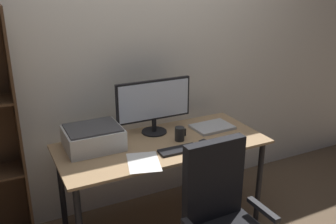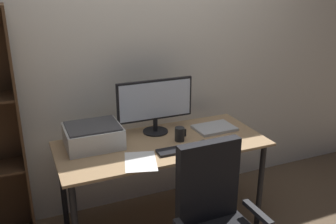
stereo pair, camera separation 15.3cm
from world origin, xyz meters
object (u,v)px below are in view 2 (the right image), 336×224
Objects in this scene: laptop at (214,128)px; monitor at (155,103)px; mouse at (205,145)px; printer at (93,136)px; coffee_mug at (180,134)px; keyboard at (177,150)px; desk at (162,153)px.

monitor is at bearing 162.49° from laptop.
printer reaches higher than mouse.
monitor is 1.91× the size of laptop.
coffee_mug is at bearing -166.91° from laptop.
keyboard is at bearing -32.05° from printer.
monitor is at bearing 82.28° from desk.
monitor is 0.46m from keyboard.
monitor is at bearing 106.54° from mouse.
keyboard is 0.52m from laptop.
monitor is at bearing 93.09° from keyboard.
desk is 14.78× the size of coffee_mug.
printer reaches higher than desk.
desk is 3.90× the size of printer.
mouse is 0.35m from laptop.
laptop is (0.23, 0.26, -0.01)m from mouse.
mouse is 0.30× the size of laptop.
coffee_mug is at bearing 112.61° from mouse.
monitor is 1.53× the size of printer.
monitor is 5.80× the size of coffee_mug.
laptop is at bearing 14.90° from coffee_mug.
monitor reaches higher than laptop.
coffee_mug is 0.33× the size of laptop.
desk is 0.51m from laptop.
keyboard is 3.02× the size of mouse.
printer is at bearing 163.09° from desk.
keyboard reaches higher than desk.
keyboard is at bearing -152.05° from laptop.
coffee_mug reaches higher than mouse.
printer reaches higher than coffee_mug.
monitor reaches higher than desk.
desk is 0.20m from coffee_mug.
monitor is 0.54m from laptop.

